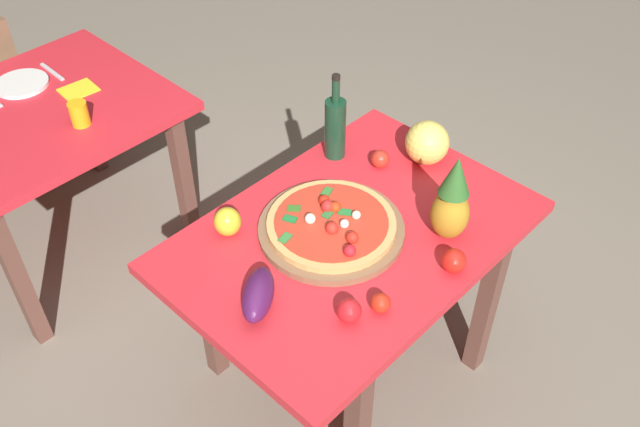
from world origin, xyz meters
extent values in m
plane|color=gray|center=(0.00, 0.00, 0.00)|extent=(10.00, 10.00, 0.00)
cube|color=brown|center=(0.35, -0.35, 0.35)|extent=(0.06, 0.06, 0.69)
cube|color=brown|center=(-0.35, 0.35, 0.35)|extent=(0.06, 0.06, 0.69)
cube|color=brown|center=(0.35, 0.35, 0.35)|extent=(0.06, 0.06, 0.69)
cube|color=red|center=(0.00, 0.00, 0.71)|extent=(1.17, 0.81, 0.04)
cube|color=brown|center=(-0.75, 0.99, 0.35)|extent=(0.06, 0.06, 0.69)
cube|color=brown|center=(0.03, 0.99, 0.35)|extent=(0.06, 0.06, 0.69)
cube|color=brown|center=(0.03, 1.77, 0.35)|extent=(0.06, 0.06, 0.69)
cube|color=red|center=(-0.36, 1.38, 0.71)|extent=(1.03, 0.88, 0.04)
cube|color=brown|center=(-0.20, 2.29, 0.21)|extent=(0.04, 0.04, 0.41)
cube|color=brown|center=(-0.18, 1.96, 0.21)|extent=(0.04, 0.04, 0.41)
cylinder|color=brown|center=(-0.05, 0.05, 0.74)|extent=(0.47, 0.47, 0.02)
cylinder|color=tan|center=(-0.05, 0.05, 0.77)|extent=(0.42, 0.42, 0.02)
cylinder|color=red|center=(-0.05, 0.05, 0.78)|extent=(0.37, 0.37, 0.00)
sphere|color=red|center=(0.00, 0.07, 0.79)|extent=(0.04, 0.04, 0.04)
sphere|color=red|center=(0.00, 0.12, 0.79)|extent=(0.04, 0.04, 0.04)
sphere|color=red|center=(-0.08, 0.01, 0.79)|extent=(0.04, 0.04, 0.04)
sphere|color=red|center=(-0.07, -0.06, 0.79)|extent=(0.04, 0.04, 0.04)
sphere|color=red|center=(-0.01, 0.09, 0.79)|extent=(0.04, 0.04, 0.04)
sphere|color=red|center=(-0.11, -0.09, 0.79)|extent=(0.04, 0.04, 0.04)
cube|color=#398239|center=(-0.21, 0.09, 0.78)|extent=(0.05, 0.04, 0.00)
cube|color=#217837|center=(-0.13, 0.14, 0.78)|extent=(0.04, 0.05, 0.00)
cube|color=#267936|center=(0.01, 0.04, 0.78)|extent=(0.05, 0.05, 0.00)
cube|color=#376E24|center=(-0.09, 0.17, 0.78)|extent=(0.05, 0.05, 0.00)
cube|color=#357A32|center=(0.04, 0.15, 0.78)|extent=(0.05, 0.04, 0.00)
cube|color=#2D7136|center=(-0.03, 0.07, 0.78)|extent=(0.05, 0.04, 0.00)
sphere|color=white|center=(0.02, 0.00, 0.79)|extent=(0.03, 0.03, 0.03)
sphere|color=white|center=(-0.04, 0.00, 0.79)|extent=(0.03, 0.03, 0.03)
sphere|color=white|center=(-0.10, 0.09, 0.79)|extent=(0.04, 0.04, 0.04)
cylinder|color=#153925|center=(0.26, 0.32, 0.84)|extent=(0.08, 0.08, 0.23)
cylinder|color=#153925|center=(0.26, 0.32, 1.00)|extent=(0.03, 0.03, 0.09)
cylinder|color=black|center=(0.26, 0.32, 1.06)|extent=(0.03, 0.03, 0.02)
ellipsoid|color=#B38221|center=(0.20, -0.23, 0.82)|extent=(0.12, 0.12, 0.18)
cone|color=#2E6227|center=(0.20, -0.23, 0.98)|extent=(0.10, 0.10, 0.14)
sphere|color=#EAD55F|center=(0.46, 0.06, 0.81)|extent=(0.16, 0.16, 0.16)
ellipsoid|color=yellow|center=(-0.27, 0.29, 0.78)|extent=(0.09, 0.09, 0.10)
ellipsoid|color=#4C194D|center=(-0.41, -0.01, 0.78)|extent=(0.21, 0.19, 0.09)
sphere|color=red|center=(0.32, 0.15, 0.76)|extent=(0.07, 0.07, 0.07)
sphere|color=red|center=(-0.19, -0.28, 0.76)|extent=(0.06, 0.06, 0.06)
sphere|color=red|center=(-0.27, -0.23, 0.77)|extent=(0.07, 0.07, 0.07)
sphere|color=red|center=(0.09, -0.33, 0.77)|extent=(0.08, 0.08, 0.08)
cylinder|color=#EFA917|center=(-0.28, 1.15, 0.78)|extent=(0.07, 0.07, 0.10)
cylinder|color=white|center=(-0.30, 1.58, 0.74)|extent=(0.22, 0.22, 0.02)
cube|color=silver|center=(-0.16, 1.58, 0.73)|extent=(0.02, 0.18, 0.01)
cube|color=yellow|center=(-0.16, 1.37, 0.73)|extent=(0.15, 0.13, 0.01)
camera|label=1|loc=(-1.23, -1.04, 2.29)|focal=38.97mm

